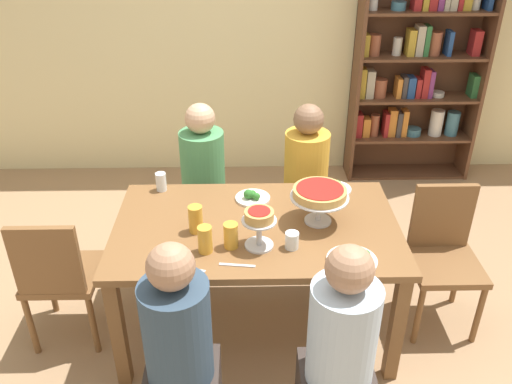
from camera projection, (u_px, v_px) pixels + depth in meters
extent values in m
plane|color=#9E7A56|center=(256.00, 324.00, 3.29)|extent=(12.00, 12.00, 0.00)
cube|color=beige|center=(251.00, 16.00, 4.50)|extent=(8.00, 0.12, 2.80)
cube|color=brown|center=(256.00, 228.00, 2.93)|extent=(1.57, 0.94, 0.04)
cube|color=brown|center=(118.00, 333.00, 2.75)|extent=(0.07, 0.07, 0.70)
cube|color=brown|center=(397.00, 328.00, 2.78)|extent=(0.07, 0.07, 0.70)
cube|color=brown|center=(144.00, 241.00, 3.46)|extent=(0.07, 0.07, 0.70)
cube|color=brown|center=(365.00, 239.00, 3.48)|extent=(0.07, 0.07, 0.70)
cube|color=brown|center=(358.00, 58.00, 4.47)|extent=(0.03, 0.30, 2.20)
cube|color=brown|center=(484.00, 57.00, 4.49)|extent=(0.03, 0.30, 2.20)
cube|color=brown|center=(416.00, 53.00, 4.61)|extent=(1.10, 0.02, 2.20)
cube|color=brown|center=(403.00, 172.00, 5.03)|extent=(1.04, 0.28, 0.02)
cube|color=brown|center=(409.00, 136.00, 4.84)|extent=(1.04, 0.28, 0.02)
cube|color=brown|center=(415.00, 98.00, 4.66)|extent=(1.04, 0.28, 0.02)
cube|color=brown|center=(421.00, 56.00, 4.48)|extent=(1.04, 0.28, 0.02)
cube|color=brown|center=(428.00, 11.00, 4.29)|extent=(1.04, 0.28, 0.02)
cube|color=maroon|center=(358.00, 124.00, 4.78)|extent=(0.05, 0.13, 0.22)
cube|color=orange|center=(366.00, 127.00, 4.79)|extent=(0.06, 0.11, 0.17)
cylinder|color=brown|center=(375.00, 125.00, 4.78)|extent=(0.08, 0.08, 0.20)
cube|color=maroon|center=(385.00, 124.00, 4.78)|extent=(0.04, 0.13, 0.22)
cube|color=orange|center=(392.00, 122.00, 4.77)|extent=(0.07, 0.11, 0.25)
cube|color=#3D3838|center=(398.00, 123.00, 4.78)|extent=(0.04, 0.13, 0.23)
cube|color=orange|center=(404.00, 123.00, 4.78)|extent=(0.05, 0.11, 0.24)
cylinder|color=#3D7084|center=(413.00, 132.00, 4.82)|extent=(0.14, 0.14, 0.06)
cylinder|color=silver|center=(436.00, 123.00, 4.78)|extent=(0.12, 0.12, 0.24)
cylinder|color=#3D7084|center=(452.00, 123.00, 4.79)|extent=(0.11, 0.11, 0.22)
cube|color=#B7932D|center=(362.00, 83.00, 4.58)|extent=(0.04, 0.13, 0.26)
cube|color=#B2A88E|center=(369.00, 84.00, 4.59)|extent=(0.07, 0.13, 0.24)
cylinder|color=brown|center=(380.00, 88.00, 4.61)|extent=(0.12, 0.12, 0.16)
cube|color=orange|center=(398.00, 87.00, 4.61)|extent=(0.04, 0.13, 0.17)
cube|color=#3D3838|center=(403.00, 86.00, 4.61)|extent=(0.04, 0.13, 0.19)
cube|color=navy|center=(410.00, 87.00, 4.61)|extent=(0.06, 0.13, 0.18)
cube|color=maroon|center=(417.00, 87.00, 4.61)|extent=(0.04, 0.13, 0.17)
cube|color=maroon|center=(424.00, 83.00, 4.59)|extent=(0.05, 0.13, 0.25)
cube|color=#7A3370|center=(430.00, 83.00, 4.60)|extent=(0.04, 0.13, 0.24)
cylinder|color=beige|center=(438.00, 94.00, 4.65)|extent=(0.11, 0.11, 0.04)
cube|color=#2D6B38|center=(473.00, 85.00, 4.62)|extent=(0.06, 0.13, 0.19)
cube|color=#B7932D|center=(366.00, 45.00, 4.42)|extent=(0.04, 0.13, 0.18)
cylinder|color=brown|center=(375.00, 45.00, 4.42)|extent=(0.10, 0.10, 0.17)
cylinder|color=beige|center=(397.00, 46.00, 4.43)|extent=(0.08, 0.08, 0.15)
cube|color=#B7932D|center=(410.00, 42.00, 4.42)|extent=(0.06, 0.13, 0.21)
cube|color=#B2A88E|center=(419.00, 40.00, 4.41)|extent=(0.06, 0.13, 0.25)
cube|color=#2D6B38|center=(426.00, 40.00, 4.41)|extent=(0.04, 0.13, 0.25)
cylinder|color=brown|center=(435.00, 43.00, 4.43)|extent=(0.11, 0.11, 0.19)
cube|color=navy|center=(449.00, 43.00, 4.43)|extent=(0.04, 0.13, 0.20)
cube|color=maroon|center=(475.00, 42.00, 4.43)|extent=(0.07, 0.13, 0.21)
cylinder|color=silver|center=(373.00, 1.00, 4.25)|extent=(0.08, 0.08, 0.14)
cylinder|color=#3D7084|center=(399.00, 6.00, 4.27)|extent=(0.12, 0.12, 0.07)
cube|color=#382D28|center=(303.00, 226.00, 3.84)|extent=(0.34, 0.34, 0.45)
cylinder|color=gold|center=(306.00, 167.00, 3.61)|extent=(0.30, 0.30, 0.50)
sphere|color=#846047|center=(309.00, 119.00, 3.43)|extent=(0.20, 0.20, 0.20)
cylinder|color=#33475B|center=(177.00, 332.00, 2.27)|extent=(0.30, 0.30, 0.50)
sphere|color=#A87A5B|center=(171.00, 267.00, 2.10)|extent=(0.20, 0.20, 0.20)
cylinder|color=silver|center=(342.00, 334.00, 2.26)|extent=(0.30, 0.30, 0.50)
sphere|color=#A87A5B|center=(350.00, 269.00, 2.09)|extent=(0.20, 0.20, 0.20)
cube|color=#382D28|center=(206.00, 225.00, 3.85)|extent=(0.34, 0.34, 0.45)
cylinder|color=#4C935B|center=(203.00, 166.00, 3.62)|extent=(0.30, 0.30, 0.50)
sphere|color=tan|center=(200.00, 118.00, 3.44)|extent=(0.20, 0.20, 0.20)
cube|color=brown|center=(445.00, 266.00, 3.11)|extent=(0.40, 0.40, 0.04)
cube|color=brown|center=(442.00, 216.00, 3.15)|extent=(0.36, 0.04, 0.42)
cylinder|color=brown|center=(478.00, 315.00, 3.07)|extent=(0.04, 0.04, 0.41)
cylinder|color=brown|center=(418.00, 316.00, 3.06)|extent=(0.04, 0.04, 0.41)
cylinder|color=brown|center=(457.00, 276.00, 3.37)|extent=(0.04, 0.04, 0.41)
cylinder|color=brown|center=(403.00, 277.00, 3.37)|extent=(0.04, 0.04, 0.41)
cube|color=brown|center=(64.00, 274.00, 3.04)|extent=(0.40, 0.40, 0.04)
cube|color=brown|center=(46.00, 261.00, 2.77)|extent=(0.36, 0.04, 0.42)
cylinder|color=brown|center=(51.00, 285.00, 3.30)|extent=(0.04, 0.04, 0.41)
cylinder|color=brown|center=(107.00, 284.00, 3.31)|extent=(0.04, 0.04, 0.41)
cylinder|color=brown|center=(31.00, 326.00, 3.00)|extent=(0.04, 0.04, 0.41)
cylinder|color=brown|center=(93.00, 325.00, 3.00)|extent=(0.04, 0.04, 0.41)
cylinder|color=silver|center=(318.00, 220.00, 2.95)|extent=(0.15, 0.15, 0.01)
cylinder|color=silver|center=(319.00, 209.00, 2.91)|extent=(0.03, 0.03, 0.14)
cylinder|color=silver|center=(319.00, 197.00, 2.87)|extent=(0.32, 0.32, 0.01)
cylinder|color=tan|center=(320.00, 193.00, 2.86)|extent=(0.29, 0.29, 0.04)
cylinder|color=maroon|center=(320.00, 189.00, 2.85)|extent=(0.26, 0.26, 0.00)
cylinder|color=silver|center=(259.00, 245.00, 2.75)|extent=(0.15, 0.15, 0.01)
cylinder|color=silver|center=(259.00, 233.00, 2.71)|extent=(0.03, 0.03, 0.14)
cylinder|color=silver|center=(259.00, 220.00, 2.67)|extent=(0.18, 0.18, 0.01)
cylinder|color=tan|center=(259.00, 216.00, 2.66)|extent=(0.15, 0.15, 0.05)
cylinder|color=maroon|center=(259.00, 211.00, 2.64)|extent=(0.11, 0.11, 0.00)
cylinder|color=white|center=(253.00, 198.00, 3.16)|extent=(0.21, 0.21, 0.01)
sphere|color=#2D7028|center=(253.00, 193.00, 3.15)|extent=(0.04, 0.04, 0.04)
sphere|color=#2D7028|center=(252.00, 195.00, 3.13)|extent=(0.04, 0.04, 0.04)
sphere|color=#2D7028|center=(256.00, 196.00, 3.12)|extent=(0.04, 0.04, 0.04)
sphere|color=#2D7028|center=(248.00, 194.00, 3.13)|extent=(0.06, 0.06, 0.06)
cylinder|color=white|center=(352.00, 260.00, 2.63)|extent=(0.25, 0.25, 0.01)
sphere|color=#2D7028|center=(361.00, 253.00, 2.64)|extent=(0.04, 0.04, 0.04)
sphere|color=#2D7028|center=(353.00, 254.00, 2.62)|extent=(0.05, 0.05, 0.05)
sphere|color=#2D7028|center=(365.00, 255.00, 2.61)|extent=(0.05, 0.05, 0.05)
cylinder|color=white|center=(335.00, 189.00, 3.25)|extent=(0.20, 0.20, 0.01)
sphere|color=#2D7028|center=(328.00, 187.00, 3.21)|extent=(0.04, 0.04, 0.04)
sphere|color=#2D7028|center=(338.00, 184.00, 3.25)|extent=(0.04, 0.04, 0.04)
cylinder|color=gold|center=(205.00, 239.00, 2.67)|extent=(0.07, 0.07, 0.15)
cylinder|color=gold|center=(231.00, 235.00, 2.71)|extent=(0.08, 0.08, 0.14)
cylinder|color=gold|center=(196.00, 219.00, 2.83)|extent=(0.08, 0.08, 0.15)
cylinder|color=white|center=(292.00, 240.00, 2.71)|extent=(0.07, 0.07, 0.09)
cylinder|color=white|center=(161.00, 182.00, 3.23)|extent=(0.06, 0.06, 0.11)
cube|color=silver|center=(188.00, 268.00, 2.58)|extent=(0.18, 0.07, 0.00)
cube|color=silver|center=(237.00, 265.00, 2.60)|extent=(0.18, 0.04, 0.00)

